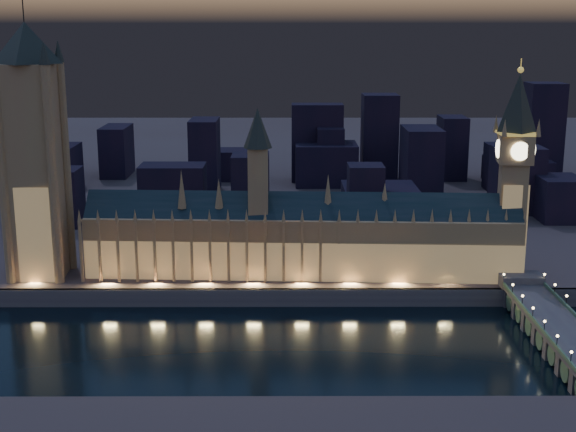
{
  "coord_description": "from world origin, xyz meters",
  "views": [
    {
      "loc": [
        3.86,
        -296.98,
        122.81
      ],
      "look_at": [
        5.0,
        55.0,
        38.0
      ],
      "focal_mm": 50.0,
      "sensor_mm": 36.0,
      "label": 1
    }
  ],
  "objects_px": {
    "elizabeth_tower": "(515,158)",
    "westminster_bridge": "(555,330)",
    "palace_of_westminster": "(300,237)",
    "victoria_tower": "(33,141)"
  },
  "relations": [
    {
      "from": "victoria_tower",
      "to": "elizabeth_tower",
      "type": "relative_size",
      "value": 1.28
    },
    {
      "from": "elizabeth_tower",
      "to": "westminster_bridge",
      "type": "xyz_separation_m",
      "value": [
        1.26,
        -65.36,
        -57.43
      ]
    },
    {
      "from": "palace_of_westminster",
      "to": "elizabeth_tower",
      "type": "height_order",
      "value": "elizabeth_tower"
    },
    {
      "from": "victoria_tower",
      "to": "elizabeth_tower",
      "type": "xyz_separation_m",
      "value": [
        218.0,
        -0.01,
        -7.98
      ]
    },
    {
      "from": "elizabeth_tower",
      "to": "westminster_bridge",
      "type": "relative_size",
      "value": 0.88
    },
    {
      "from": "victoria_tower",
      "to": "elizabeth_tower",
      "type": "distance_m",
      "value": 218.15
    },
    {
      "from": "palace_of_westminster",
      "to": "westminster_bridge",
      "type": "height_order",
      "value": "palace_of_westminster"
    },
    {
      "from": "victoria_tower",
      "to": "westminster_bridge",
      "type": "bearing_deg",
      "value": -16.6
    },
    {
      "from": "palace_of_westminster",
      "to": "victoria_tower",
      "type": "xyz_separation_m",
      "value": [
        -120.45,
        0.17,
        45.03
      ]
    },
    {
      "from": "palace_of_westminster",
      "to": "elizabeth_tower",
      "type": "distance_m",
      "value": 104.35
    }
  ]
}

